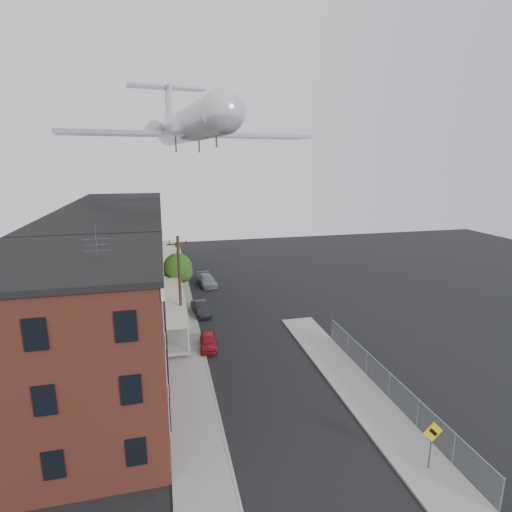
{
  "coord_description": "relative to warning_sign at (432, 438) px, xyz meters",
  "views": [
    {
      "loc": [
        -6.77,
        -15.55,
        15.26
      ],
      "look_at": [
        -0.99,
        8.85,
        9.18
      ],
      "focal_mm": 28.0,
      "sensor_mm": 36.0,
      "label": 1
    }
  ],
  "objects": [
    {
      "name": "car_near",
      "position": [
        -9.2,
        15.97,
        -1.29
      ],
      "size": [
        1.69,
        3.58,
        1.18
      ],
      "primitive_type": "imported",
      "rotation": [
        0.0,
        0.0,
        -0.09
      ],
      "color": "maroon",
      "rests_on": "ground"
    },
    {
      "name": "utility_pole",
      "position": [
        -11.2,
        19.03,
        2.79
      ],
      "size": [
        1.8,
        0.26,
        9.0
      ],
      "color": "black",
      "rests_on": "ground"
    },
    {
      "name": "ground",
      "position": [
        -5.6,
        1.03,
        -1.88
      ],
      "size": [
        120.0,
        120.0,
        0.0
      ],
      "primitive_type": "plane",
      "color": "black",
      "rests_on": "ground"
    },
    {
      "name": "row_house_b",
      "position": [
        -17.56,
        24.53,
        3.25
      ],
      "size": [
        11.98,
        7.0,
        10.3
      ],
      "color": "gray",
      "rests_on": "ground"
    },
    {
      "name": "chainlink_fence",
      "position": [
        1.4,
        6.03,
        -0.89
      ],
      "size": [
        0.06,
        18.06,
        1.9
      ],
      "color": "gray",
      "rests_on": "ground"
    },
    {
      "name": "row_house_e",
      "position": [
        -17.56,
        45.53,
        3.25
      ],
      "size": [
        11.98,
        7.0,
        10.3
      ],
      "color": "slate",
      "rests_on": "ground"
    },
    {
      "name": "curb_left",
      "position": [
        -9.65,
        25.03,
        -1.81
      ],
      "size": [
        0.15,
        62.0,
        0.14
      ],
      "primitive_type": "cube",
      "color": "gray",
      "rests_on": "ground"
    },
    {
      "name": "street_tree",
      "position": [
        -10.87,
        28.95,
        1.57
      ],
      "size": [
        3.22,
        3.2,
        5.2
      ],
      "color": "black",
      "rests_on": "ground"
    },
    {
      "name": "warning_sign",
      "position": [
        0.0,
        0.0,
        0.0
      ],
      "size": [
        1.1,
        0.11,
        2.8
      ],
      "color": "#515156",
      "rests_on": "ground"
    },
    {
      "name": "row_house_d",
      "position": [
        -17.56,
        38.53,
        3.25
      ],
      "size": [
        11.98,
        7.0,
        10.3
      ],
      "color": "gray",
      "rests_on": "ground"
    },
    {
      "name": "curb_right",
      "position": [
        -1.55,
        7.03,
        -1.81
      ],
      "size": [
        0.15,
        26.0,
        0.14
      ],
      "primitive_type": "cube",
      "color": "gray",
      "rests_on": "ground"
    },
    {
      "name": "row_house_a",
      "position": [
        -17.56,
        17.53,
        3.25
      ],
      "size": [
        11.98,
        7.0,
        10.3
      ],
      "color": "slate",
      "rests_on": "ground"
    },
    {
      "name": "corner_building",
      "position": [
        -17.6,
        8.03,
        3.28
      ],
      "size": [
        10.31,
        12.3,
        12.15
      ],
      "color": "#3C1713",
      "rests_on": "ground"
    },
    {
      "name": "car_mid",
      "position": [
        -9.06,
        23.59,
        -1.25
      ],
      "size": [
        1.82,
        4.01,
        1.28
      ],
      "primitive_type": "imported",
      "rotation": [
        0.0,
        0.0,
        0.12
      ],
      "color": "black",
      "rests_on": "ground"
    },
    {
      "name": "sidewalk_right",
      "position": [
        -0.1,
        7.03,
        -1.82
      ],
      "size": [
        3.0,
        26.0,
        0.12
      ],
      "primitive_type": "cube",
      "color": "gray",
      "rests_on": "ground"
    },
    {
      "name": "sidewalk_left",
      "position": [
        -11.1,
        25.03,
        -1.82
      ],
      "size": [
        3.0,
        62.0,
        0.12
      ],
      "primitive_type": "cube",
      "color": "gray",
      "rests_on": "ground"
    },
    {
      "name": "airplane",
      "position": [
        -9.49,
        26.38,
        16.6
      ],
      "size": [
        23.46,
        26.79,
        7.71
      ],
      "color": "silver",
      "rests_on": "ground"
    },
    {
      "name": "row_house_c",
      "position": [
        -17.56,
        31.53,
        3.25
      ],
      "size": [
        11.98,
        7.0,
        10.3
      ],
      "color": "slate",
      "rests_on": "ground"
    },
    {
      "name": "car_far",
      "position": [
        -7.4,
        33.02,
        -1.21
      ],
      "size": [
        2.42,
        4.8,
        1.34
      ],
      "primitive_type": "imported",
      "rotation": [
        0.0,
        0.0,
        0.12
      ],
      "color": "gray",
      "rests_on": "ground"
    }
  ]
}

